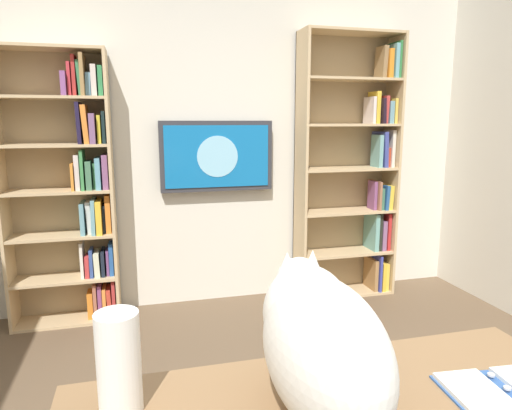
# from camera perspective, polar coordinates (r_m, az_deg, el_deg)

# --- Properties ---
(wall_back) EXTENTS (4.52, 0.06, 2.70)m
(wall_back) POSITION_cam_1_polar(r_m,az_deg,el_deg) (3.72, -5.85, 8.26)
(wall_back) COLOR silver
(wall_back) RESTS_ON ground
(bookshelf_left) EXTENTS (0.84, 0.28, 2.19)m
(bookshelf_left) POSITION_cam_1_polar(r_m,az_deg,el_deg) (3.96, 12.50, 4.29)
(bookshelf_left) COLOR tan
(bookshelf_left) RESTS_ON ground
(bookshelf_right) EXTENTS (0.76, 0.28, 1.99)m
(bookshelf_right) POSITION_cam_1_polar(r_m,az_deg,el_deg) (3.57, -21.95, 1.61)
(bookshelf_right) COLOR tan
(bookshelf_right) RESTS_ON ground
(wall_mounted_tv) EXTENTS (0.90, 0.07, 0.56)m
(wall_mounted_tv) POSITION_cam_1_polar(r_m,az_deg,el_deg) (3.65, -4.93, 6.12)
(wall_mounted_tv) COLOR #333338
(cat) EXTENTS (0.27, 0.65, 0.38)m
(cat) POSITION_cam_1_polar(r_m,az_deg,el_deg) (1.20, 7.80, -16.30)
(cat) COLOR white
(cat) RESTS_ON desk
(open_binder) EXTENTS (0.35, 0.25, 0.02)m
(open_binder) POSITION_cam_1_polar(r_m,az_deg,el_deg) (1.50, 28.94, -19.74)
(open_binder) COLOR #335999
(open_binder) RESTS_ON desk
(paper_towel_roll) EXTENTS (0.11, 0.11, 0.27)m
(paper_towel_roll) POSITION_cam_1_polar(r_m,az_deg,el_deg) (1.26, -16.82, -18.43)
(paper_towel_roll) COLOR white
(paper_towel_roll) RESTS_ON desk
(coffee_mug) EXTENTS (0.08, 0.08, 0.10)m
(coffee_mug) POSITION_cam_1_polar(r_m,az_deg,el_deg) (1.48, 13.96, -17.33)
(coffee_mug) COLOR #335999
(coffee_mug) RESTS_ON desk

